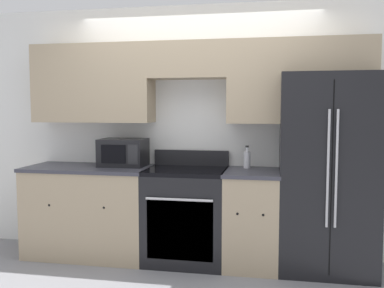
{
  "coord_description": "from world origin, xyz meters",
  "views": [
    {
      "loc": [
        0.77,
        -3.8,
        1.54
      ],
      "look_at": [
        0.0,
        0.31,
        1.18
      ],
      "focal_mm": 40.0,
      "sensor_mm": 36.0,
      "label": 1
    }
  ],
  "objects_px": {
    "refrigerator": "(326,173)",
    "microwave": "(123,152)",
    "oven_range": "(186,215)",
    "bottle": "(247,159)"
  },
  "relations": [
    {
      "from": "refrigerator",
      "to": "microwave",
      "type": "xyz_separation_m",
      "value": [
        -2.03,
        0.03,
        0.15
      ]
    },
    {
      "from": "oven_range",
      "to": "bottle",
      "type": "xyz_separation_m",
      "value": [
        0.59,
        0.18,
        0.55
      ]
    },
    {
      "from": "oven_range",
      "to": "bottle",
      "type": "distance_m",
      "value": 0.83
    },
    {
      "from": "oven_range",
      "to": "bottle",
      "type": "bearing_deg",
      "value": 17.13
    },
    {
      "from": "microwave",
      "to": "bottle",
      "type": "height_order",
      "value": "microwave"
    },
    {
      "from": "refrigerator",
      "to": "microwave",
      "type": "relative_size",
      "value": 3.98
    },
    {
      "from": "oven_range",
      "to": "microwave",
      "type": "distance_m",
      "value": 0.92
    },
    {
      "from": "bottle",
      "to": "oven_range",
      "type": "bearing_deg",
      "value": -162.87
    },
    {
      "from": "bottle",
      "to": "refrigerator",
      "type": "bearing_deg",
      "value": -8.34
    },
    {
      "from": "microwave",
      "to": "bottle",
      "type": "relative_size",
      "value": 2.04
    }
  ]
}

